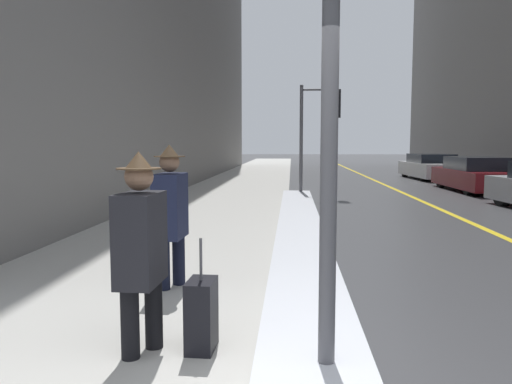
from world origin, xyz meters
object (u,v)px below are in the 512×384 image
at_px(pedestrian_trailing, 170,210).
at_px(rolling_suitcase, 201,315).
at_px(lamp_post, 331,9).
at_px(pedestrian_with_shoulder_bag, 141,245).
at_px(parked_car_white, 430,167).
at_px(traffic_light_near, 323,116).
at_px(parked_car_maroon, 475,175).

relative_size(pedestrian_trailing, rolling_suitcase, 1.80).
relative_size(lamp_post, pedestrian_with_shoulder_bag, 2.60).
xyz_separation_m(pedestrian_trailing, parked_car_white, (8.16, 19.10, -0.34)).
relative_size(pedestrian_with_shoulder_bag, pedestrian_trailing, 0.97).
bearing_deg(rolling_suitcase, lamp_post, 65.99).
distance_m(lamp_post, traffic_light_near, 12.91).
bearing_deg(traffic_light_near, pedestrian_with_shoulder_bag, -98.43).
height_order(parked_car_white, rolling_suitcase, parked_car_white).
height_order(pedestrian_with_shoulder_bag, parked_car_white, pedestrian_with_shoulder_bag).
relative_size(traffic_light_near, pedestrian_with_shoulder_bag, 2.17).
relative_size(lamp_post, parked_car_white, 0.90).
relative_size(pedestrian_with_shoulder_bag, parked_car_maroon, 0.35).
bearing_deg(lamp_post, parked_car_white, 73.14).
height_order(traffic_light_near, parked_car_maroon, traffic_light_near).
xyz_separation_m(pedestrian_with_shoulder_bag, parked_car_maroon, (7.85, 14.66, -0.31)).
bearing_deg(parked_car_white, parked_car_maroon, 176.18).
distance_m(pedestrian_with_shoulder_bag, parked_car_white, 22.42).
relative_size(lamp_post, parked_car_maroon, 0.90).
height_order(lamp_post, parked_car_maroon, lamp_post).
relative_size(parked_car_maroon, rolling_suitcase, 5.05).
bearing_deg(parked_car_white, pedestrian_trailing, 153.82).
bearing_deg(traffic_light_near, rolling_suitcase, -96.38).
height_order(pedestrian_trailing, parked_car_maroon, pedestrian_trailing).
relative_size(pedestrian_trailing, parked_car_white, 0.36).
xyz_separation_m(lamp_post, traffic_light_near, (0.74, 12.89, -0.02)).
bearing_deg(pedestrian_trailing, pedestrian_with_shoulder_bag, 8.80).
bearing_deg(pedestrian_trailing, parked_car_white, 158.98).
bearing_deg(parked_car_maroon, pedestrian_with_shoulder_bag, 150.94).
height_order(pedestrian_trailing, parked_car_white, pedestrian_trailing).
relative_size(traffic_light_near, pedestrian_trailing, 2.10).
bearing_deg(pedestrian_trailing, lamp_post, 38.70).
relative_size(lamp_post, traffic_light_near, 1.20).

